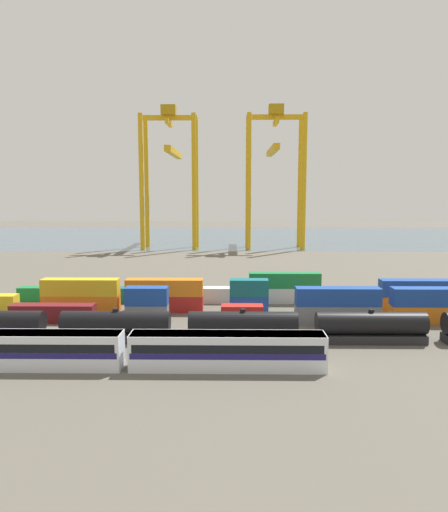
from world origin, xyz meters
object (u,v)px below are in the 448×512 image
shipping_container_6 (433,315)px  gantry_crane_central (275,163)px  freight_tank_row (243,326)px  gantry_crane_west (170,164)px  shipping_container_17 (333,304)px  shipping_container_26 (362,295)px  passenger_train (126,349)px

shipping_container_6 → gantry_crane_central: 102.33m
freight_tank_row → gantry_crane_west: (-22.07, 107.31, 26.46)m
shipping_container_17 → shipping_container_26: same height
gantry_crane_central → freight_tank_row: bearing=-97.1°
shipping_container_17 → gantry_crane_west: gantry_crane_west is taller
shipping_container_6 → shipping_container_26: 14.70m
shipping_container_26 → shipping_container_17: bearing=-133.6°
freight_tank_row → shipping_container_6: bearing=18.3°
shipping_container_6 → shipping_container_17: size_ratio=2.00×
passenger_train → gantry_crane_central: size_ratio=0.89×
shipping_container_6 → gantry_crane_central: (-14.34, 97.59, 27.22)m
shipping_container_26 → gantry_crane_west: (-42.92, 85.13, 27.15)m
passenger_train → shipping_container_6: passenger_train is taller
shipping_container_17 → shipping_container_26: 9.02m
gantry_crane_west → freight_tank_row: bearing=-78.4°
shipping_container_6 → gantry_crane_central: bearing=98.4°
passenger_train → gantry_crane_west: 120.09m
shipping_container_17 → gantry_crane_west: size_ratio=0.13×
shipping_container_6 → shipping_container_26: size_ratio=2.00×
gantry_crane_central → gantry_crane_west: bearing=179.0°
shipping_container_17 → shipping_container_26: bearing=46.4°
shipping_container_6 → gantry_crane_west: 113.34m
shipping_container_6 → shipping_container_17: same height
shipping_container_17 → gantry_crane_west: 102.41m
freight_tank_row → gantry_crane_central: (13.24, 106.70, 26.53)m
freight_tank_row → gantry_crane_central: size_ratio=1.64×
freight_tank_row → gantry_crane_west: gantry_crane_west is taller
shipping_container_17 → gantry_crane_central: (-1.40, 91.06, 27.22)m
passenger_train → gantry_crane_central: 121.93m
passenger_train → shipping_container_26: (33.53, 31.67, -0.84)m
freight_tank_row → gantry_crane_west: 112.71m
shipping_container_26 → gantry_crane_west: 99.13m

